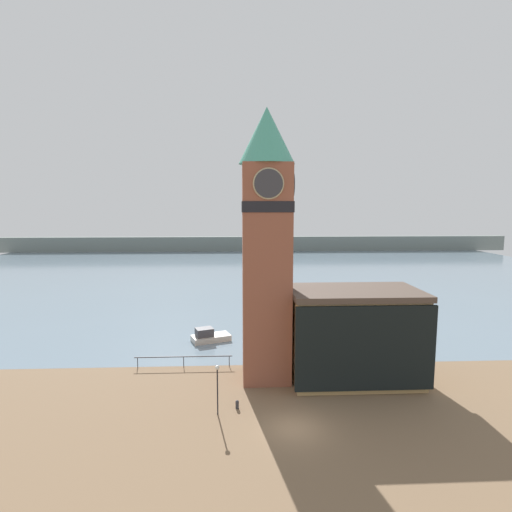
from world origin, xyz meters
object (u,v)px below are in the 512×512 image
mooring_bollard_near (237,404)px  lamp_post (217,380)px  pier_building (354,335)px  boat_near (209,336)px  clock_tower (266,239)px

mooring_bollard_near → lamp_post: (-1.44, -0.86, 2.33)m
pier_building → lamp_post: (-11.82, -5.65, -1.42)m
boat_near → lamp_post: 16.67m
clock_tower → mooring_bollard_near: clock_tower is taller
clock_tower → boat_near: bearing=120.1°
clock_tower → mooring_bollard_near: size_ratio=36.40×
clock_tower → pier_building: size_ratio=2.06×
pier_building → mooring_bollard_near: 12.03m
clock_tower → mooring_bollard_near: (-2.61, -5.49, -12.17)m
lamp_post → boat_near: bearing=96.3°
lamp_post → pier_building: bearing=25.5°
clock_tower → lamp_post: 12.40m
pier_building → mooring_bollard_near: (-10.38, -4.79, -3.74)m
clock_tower → boat_near: 16.70m
clock_tower → boat_near: clock_tower is taller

